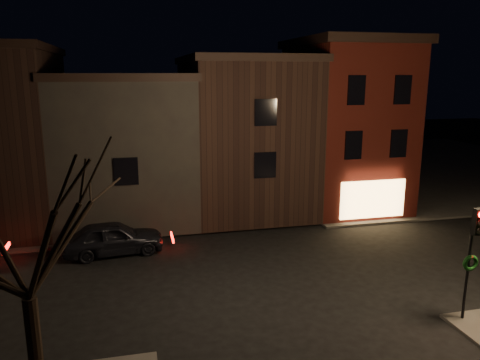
# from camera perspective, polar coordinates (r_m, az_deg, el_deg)

# --- Properties ---
(ground) EXTENTS (120.00, 120.00, 0.00)m
(ground) POSITION_cam_1_polar(r_m,az_deg,el_deg) (20.77, 3.19, -11.34)
(ground) COLOR black
(ground) RESTS_ON ground
(sidewalk_far_right) EXTENTS (30.00, 30.00, 0.12)m
(sidewalk_far_right) POSITION_cam_1_polar(r_m,az_deg,el_deg) (46.63, 20.09, 1.65)
(sidewalk_far_right) COLOR #2D2B28
(sidewalk_far_right) RESTS_ON ground
(corner_building) EXTENTS (6.50, 8.50, 10.50)m
(corner_building) POSITION_cam_1_polar(r_m,az_deg,el_deg) (30.88, 12.71, 6.78)
(corner_building) COLOR #4F140E
(corner_building) RESTS_ON ground
(row_building_a) EXTENTS (7.30, 10.30, 9.40)m
(row_building_a) POSITION_cam_1_polar(r_m,az_deg,el_deg) (29.71, 0.36, 5.77)
(row_building_a) COLOR black
(row_building_a) RESTS_ON ground
(row_building_b) EXTENTS (7.80, 10.30, 8.40)m
(row_building_b) POSITION_cam_1_polar(r_m,az_deg,el_deg) (28.95, -13.77, 4.21)
(row_building_b) COLOR black
(row_building_b) RESTS_ON ground
(traffic_signal) EXTENTS (0.58, 0.38, 4.05)m
(traffic_signal) POSITION_cam_1_polar(r_m,az_deg,el_deg) (17.73, 26.50, -7.31)
(traffic_signal) COLOR black
(traffic_signal) RESTS_ON sidewalk_near_right
(bare_tree_left) EXTENTS (5.60, 5.60, 7.50)m
(bare_tree_left) POSITION_cam_1_polar(r_m,az_deg,el_deg) (11.85, -25.26, -3.46)
(bare_tree_left) COLOR black
(bare_tree_left) RESTS_ON sidewalk_near_left
(parked_car_a) EXTENTS (4.89, 2.36, 1.61)m
(parked_car_a) POSITION_cam_1_polar(r_m,az_deg,el_deg) (23.40, -15.20, -6.82)
(parked_car_a) COLOR black
(parked_car_a) RESTS_ON ground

